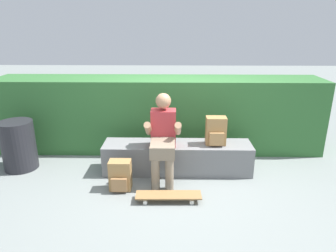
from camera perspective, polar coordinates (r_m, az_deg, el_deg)
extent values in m
plane|color=gray|center=(4.26, 1.77, -10.25)|extent=(24.00, 24.00, 0.00)
cube|color=slate|center=(4.43, 1.76, -5.92)|extent=(2.12, 0.46, 0.43)
cube|color=#B73338|center=(4.19, -0.86, -0.37)|extent=(0.34, 0.22, 0.52)
sphere|color=tan|center=(4.08, -0.89, 4.74)|extent=(0.21, 0.21, 0.21)
cube|color=gray|center=(3.96, -1.00, -4.24)|extent=(0.32, 0.40, 0.17)
cylinder|color=gray|center=(3.96, -2.37, -9.09)|extent=(0.11, 0.11, 0.43)
cylinder|color=gray|center=(3.95, 0.27, -9.12)|extent=(0.11, 0.11, 0.43)
cylinder|color=tan|center=(4.05, -3.76, -0.47)|extent=(0.09, 0.33, 0.27)
cylinder|color=tan|center=(4.04, 1.90, -0.51)|extent=(0.09, 0.33, 0.27)
cube|color=olive|center=(3.79, 0.09, -12.85)|extent=(0.80, 0.22, 0.02)
cylinder|color=silver|center=(3.89, 4.32, -12.91)|extent=(0.05, 0.03, 0.05)
cylinder|color=silver|center=(3.76, 4.50, -14.11)|extent=(0.05, 0.03, 0.05)
cylinder|color=silver|center=(3.89, -4.15, -12.92)|extent=(0.05, 0.03, 0.05)
cylinder|color=silver|center=(3.76, -4.31, -14.13)|extent=(0.05, 0.03, 0.05)
cube|color=#A37A47|center=(4.31, 8.99, -0.88)|extent=(0.28, 0.18, 0.40)
cube|color=#B0824E|center=(4.23, 9.13, -2.43)|extent=(0.20, 0.05, 0.18)
cube|color=#A37A47|center=(4.03, -8.96, -9.09)|extent=(0.28, 0.18, 0.40)
cube|color=#A17448|center=(3.97, -9.18, -10.89)|extent=(0.20, 0.05, 0.18)
cube|color=#316832|center=(5.14, -1.82, 2.31)|extent=(5.37, 0.78, 1.22)
cylinder|color=#232328|center=(4.97, -26.30, -3.28)|extent=(0.48, 0.48, 0.73)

